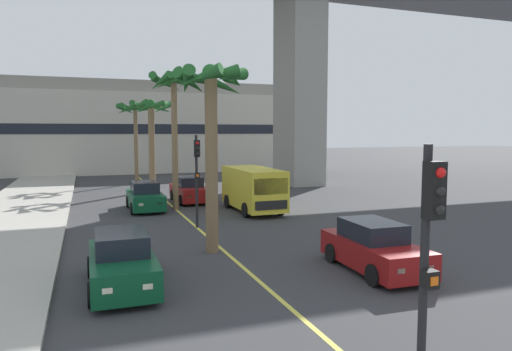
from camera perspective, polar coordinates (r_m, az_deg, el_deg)
The scene contains 13 objects.
lane_stripe_center at distance 23.61m, azimuth -8.37°, elevation -5.29°, with size 0.14×56.00×0.01m, color #DBCC4C.
pier_building_backdrop at distance 52.61m, azimuth -15.02°, elevation 5.61°, with size 37.42×8.04×9.53m.
car_queue_front at distance 15.26m, azimuth 14.16°, elevation -8.58°, with size 1.94×4.15×1.56m.
car_queue_second at distance 29.23m, azimuth -8.12°, elevation -1.80°, with size 1.91×4.14×1.56m.
car_queue_third at distance 26.72m, azimuth -13.36°, elevation -2.57°, with size 1.85×4.11×1.56m.
car_queue_fourth at distance 13.81m, azimuth -16.04°, elevation -10.12°, with size 1.85×4.11×1.56m.
delivery_van at distance 25.42m, azimuth -0.35°, elevation -1.54°, with size 2.20×5.27×2.36m.
traffic_light_median_near at distance 6.75m, azimuth 20.24°, elevation -9.12°, with size 0.24×0.37×4.20m.
traffic_light_median_far at distance 21.11m, azimuth -7.22°, elevation 0.88°, with size 0.24×0.37×4.20m.
palm_tree_near_median at distance 34.87m, azimuth -12.62°, elevation 6.75°, with size 3.28×3.31×6.67m.
palm_tree_mid_median at distance 16.73m, azimuth -5.55°, elevation 8.32°, with size 2.71×2.74×6.71m.
palm_tree_far_median at distance 26.32m, azimuth -9.99°, elevation 9.52°, with size 2.84×2.87×7.64m.
palm_tree_farthest_median at distance 40.21m, azimuth -14.49°, elevation 7.17°, with size 3.17×3.17×6.75m.
Camera 1 is at (-4.63, 1.27, 4.37)m, focal length 32.84 mm.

